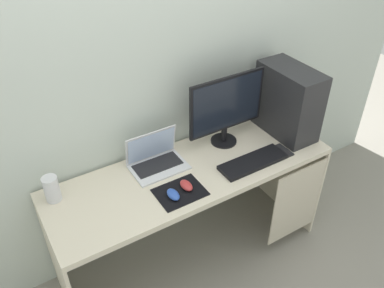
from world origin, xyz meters
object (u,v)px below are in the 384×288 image
Objects in this scene: monitor at (226,108)px; cell_phone at (283,151)px; mouse_left at (186,185)px; pc_tower at (288,101)px; mouse_right at (173,194)px; speaker at (52,189)px; laptop at (156,159)px; keyboard at (253,162)px.

monitor is 0.44m from cell_phone.
monitor is 0.54m from mouse_left.
pc_tower is at bearing 9.88° from mouse_left.
mouse_right is (-0.92, -0.17, -0.20)m from pc_tower.
speaker is 1.53× the size of mouse_left.
monitor reaches higher than laptop.
laptop is 0.27m from mouse_left.
monitor is at bearing -2.64° from speaker.
speaker reaches higher than mouse_right.
monitor reaches higher than keyboard.
cell_phone is at bearing -13.55° from speaker.
laptop is at bearing -2.79° from speaker.
keyboard is 0.23m from cell_phone.
speaker is at bearing 163.87° from keyboard.
keyboard reaches higher than cell_phone.
laptop reaches higher than mouse_right.
speaker is 1.13× the size of cell_phone.
cell_phone is at bearing 0.14° from mouse_right.
speaker is 1.12m from keyboard.
mouse_left is (-0.43, -0.24, -0.23)m from monitor.
laptop reaches higher than keyboard.
keyboard is 0.54m from mouse_right.
cell_phone is (0.23, -0.00, -0.01)m from keyboard.
monitor is 1.61× the size of laptop.
speaker is (-1.06, 0.05, -0.18)m from monitor.
pc_tower is at bearing 23.13° from keyboard.
monitor is at bearing 132.83° from cell_phone.
pc_tower is 1.41× the size of laptop.
keyboard is at bearing -16.13° from speaker.
keyboard is (0.02, -0.26, -0.24)m from monitor.
cell_phone is (0.25, -0.27, -0.25)m from monitor.
laptop is at bearing 99.83° from mouse_left.
speaker reaches higher than cell_phone.
speaker is at bearing 166.45° from cell_phone.
laptop is 0.59m from speaker.
mouse_right is 0.74× the size of cell_phone.
mouse_left is 1.00× the size of mouse_right.
pc_tower is 3.42× the size of cell_phone.
laptop is 0.77m from cell_phone.
monitor reaches higher than cell_phone.
mouse_left is at bearing -24.69° from speaker.
laptop reaches higher than cell_phone.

